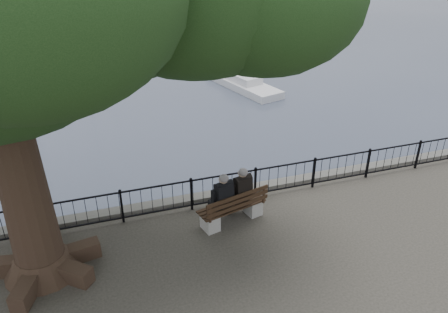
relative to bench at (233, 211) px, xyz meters
name	(u,v)px	position (x,y,z in m)	size (l,w,h in m)	color
harbor	(219,208)	(0.06, 1.46, -0.87)	(260.00, 260.00, 1.20)	#494842
railing	(224,188)	(0.06, 0.96, 0.19)	(22.06, 0.06, 1.00)	black
bench	(233,211)	(0.00, 0.00, 0.00)	(2.07, 1.05, 1.05)	gray
person_left	(221,200)	(-0.35, 0.03, 0.40)	(0.60, 0.89, 1.66)	black
person_right	(239,194)	(0.25, 0.18, 0.40)	(0.60, 0.89, 1.66)	black
sailboat_a	(28,79)	(-6.66, 18.53, -1.07)	(2.67, 5.78, 9.97)	silver
sailboat_b	(87,78)	(-3.23, 17.53, -1.03)	(3.21, 5.34, 11.18)	silver
sailboat_c	(243,82)	(5.48, 13.77, -1.03)	(3.07, 5.98, 11.73)	silver
sailboat_d	(230,34)	(9.24, 26.89, -1.09)	(2.18, 5.14, 8.22)	silver
sailboat_f	(106,31)	(-0.96, 31.39, -1.01)	(4.06, 6.22, 12.84)	silver
sailboat_h	(50,15)	(-5.88, 41.34, -0.98)	(2.78, 6.15, 13.72)	silver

